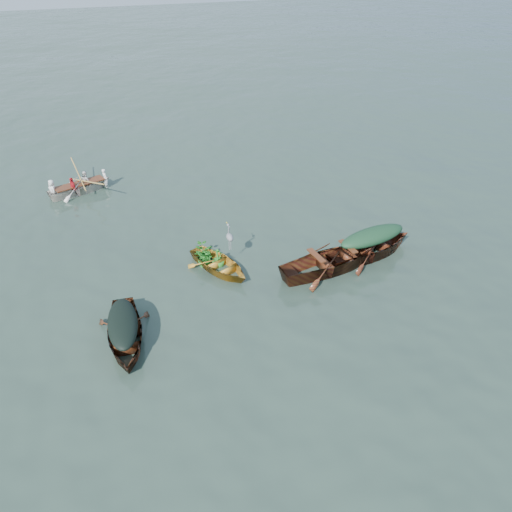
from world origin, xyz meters
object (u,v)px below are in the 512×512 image
at_px(green_tarp_boat, 369,256).
at_px(open_wooden_boat, 330,270).
at_px(dark_covered_boat, 126,342).
at_px(heron, 230,241).
at_px(yellow_dinghy, 219,270).
at_px(rowed_boat, 81,193).

xyz_separation_m(green_tarp_boat, open_wooden_boat, (-1.65, -0.32, 0.00)).
bearing_deg(dark_covered_boat, heron, 40.05).
bearing_deg(heron, yellow_dinghy, -174.81).
distance_m(yellow_dinghy, rowed_boat, 8.59).
distance_m(rowed_boat, heron, 8.63).
height_order(green_tarp_boat, heron, heron).
height_order(yellow_dinghy, open_wooden_boat, open_wooden_boat).
bearing_deg(dark_covered_boat, open_wooden_boat, 14.72).
relative_size(rowed_boat, heron, 4.14).
bearing_deg(green_tarp_boat, heron, 65.13).
bearing_deg(dark_covered_boat, green_tarp_boat, 14.75).
height_order(dark_covered_boat, heron, heron).
bearing_deg(green_tarp_boat, yellow_dinghy, 69.39).
bearing_deg(yellow_dinghy, open_wooden_boat, -44.55).
relative_size(yellow_dinghy, heron, 3.40).
height_order(dark_covered_boat, open_wooden_boat, open_wooden_boat).
xyz_separation_m(dark_covered_boat, heron, (3.82, 2.78, 0.88)).
bearing_deg(open_wooden_boat, yellow_dinghy, 63.96).
xyz_separation_m(open_wooden_boat, rowed_boat, (-7.62, 8.74, 0.00)).
height_order(green_tarp_boat, rowed_boat, green_tarp_boat).
relative_size(yellow_dinghy, green_tarp_boat, 0.66).
bearing_deg(open_wooden_boat, green_tarp_boat, -86.25).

